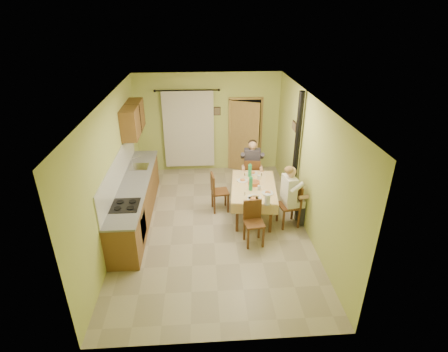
{
  "coord_description": "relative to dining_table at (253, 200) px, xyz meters",
  "views": [
    {
      "loc": [
        -0.19,
        -6.48,
        4.38
      ],
      "look_at": [
        0.25,
        0.1,
        1.15
      ],
      "focal_mm": 28.0,
      "sensor_mm": 36.0,
      "label": 1
    }
  ],
  "objects": [
    {
      "name": "picture_right",
      "position": [
        1.04,
        0.84,
        1.47
      ],
      "size": [
        0.03,
        0.31,
        0.21
      ],
      "primitive_type": "cube",
      "color": "brown",
      "rests_on": "room_shell"
    },
    {
      "name": "stove_flue",
      "position": [
        0.97,
        0.24,
        0.64
      ],
      "size": [
        0.24,
        0.24,
        2.8
      ],
      "color": "black",
      "rests_on": "ground"
    },
    {
      "name": "kitchen_run",
      "position": [
        -2.64,
        0.04,
        0.1
      ],
      "size": [
        0.64,
        3.64,
        1.56
      ],
      "color": "brown",
      "rests_on": "ground"
    },
    {
      "name": "dining_table",
      "position": [
        0.0,
        0.0,
        0.0
      ],
      "size": [
        1.16,
        1.72,
        0.76
      ],
      "rotation": [
        0.0,
        0.0,
        -0.12
      ],
      "color": "#E1BB79",
      "rests_on": "ground"
    },
    {
      "name": "chair_left",
      "position": [
        -0.76,
        0.27,
        -0.09
      ],
      "size": [
        0.43,
        0.43,
        0.93
      ],
      "rotation": [
        0.0,
        0.0,
        -1.44
      ],
      "color": "#5A3518",
      "rests_on": "ground"
    },
    {
      "name": "doorway",
      "position": [
        0.1,
        2.53,
        0.67
      ],
      "size": [
        0.96,
        0.37,
        2.15
      ],
      "color": "black",
      "rests_on": "ground"
    },
    {
      "name": "man_far",
      "position": [
        0.11,
        1.09,
        0.5
      ],
      "size": [
        0.61,
        0.49,
        1.39
      ],
      "rotation": [
        0.0,
        0.0,
        -0.1
      ],
      "color": "#38333D",
      "rests_on": "chair_far"
    },
    {
      "name": "upper_cabinets",
      "position": [
        -2.75,
        1.34,
        1.57
      ],
      "size": [
        0.35,
        1.4,
        0.7
      ],
      "primitive_type": "cube",
      "color": "brown",
      "rests_on": "room_shell"
    },
    {
      "name": "chair_right",
      "position": [
        0.73,
        -0.44,
        -0.09
      ],
      "size": [
        0.47,
        0.47,
        0.97
      ],
      "rotation": [
        0.0,
        0.0,
        1.73
      ],
      "color": "#5A3518",
      "rests_on": "ground"
    },
    {
      "name": "tableware",
      "position": [
        0.0,
        -0.11,
        0.44
      ],
      "size": [
        0.72,
        1.62,
        0.33
      ],
      "color": "white",
      "rests_on": "dining_table"
    },
    {
      "name": "picture_back",
      "position": [
        -0.68,
        2.61,
        1.37
      ],
      "size": [
        0.19,
        0.03,
        0.23
      ],
      "primitive_type": "cube",
      "color": "black",
      "rests_on": "room_shell"
    },
    {
      "name": "chair_near",
      "position": [
        -0.14,
        -1.07,
        -0.09
      ],
      "size": [
        0.41,
        0.41,
        0.92
      ],
      "rotation": [
        0.0,
        0.0,
        3.26
      ],
      "color": "#5A3518",
      "rests_on": "ground"
    },
    {
      "name": "chair_far",
      "position": [
        0.11,
        1.08,
        -0.09
      ],
      "size": [
        0.44,
        0.44,
        0.96
      ],
      "rotation": [
        0.0,
        0.0,
        -0.1
      ],
      "color": "#5A3518",
      "rests_on": "ground"
    },
    {
      "name": "room_shell",
      "position": [
        -0.93,
        -0.36,
        1.44
      ],
      "size": [
        4.04,
        6.04,
        2.82
      ],
      "color": "#C6D26C",
      "rests_on": "ground"
    },
    {
      "name": "man_right",
      "position": [
        0.71,
        -0.45,
        0.5
      ],
      "size": [
        0.52,
        0.62,
        1.39
      ],
      "rotation": [
        0.0,
        0.0,
        1.73
      ],
      "color": "silver",
      "rests_on": "chair_right"
    },
    {
      "name": "curtain",
      "position": [
        -1.48,
        2.54,
        0.88
      ],
      "size": [
        1.7,
        0.07,
        2.22
      ],
      "color": "black",
      "rests_on": "ground"
    },
    {
      "name": "floor",
      "position": [
        -0.93,
        -0.36,
        -0.38
      ],
      "size": [
        4.0,
        6.0,
        0.01
      ],
      "primitive_type": "cube",
      "color": "tan",
      "rests_on": "ground"
    }
  ]
}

